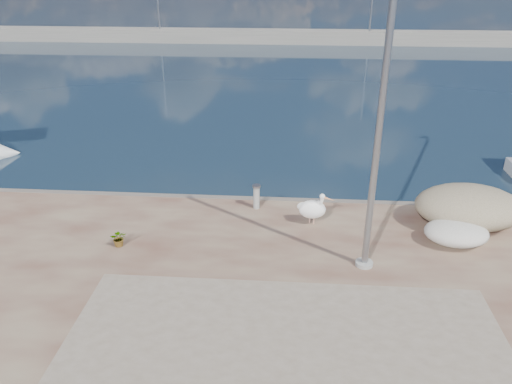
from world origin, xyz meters
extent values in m
plane|color=#162635|center=(0.00, 0.00, 0.00)|extent=(1400.00, 1400.00, 0.00)
cube|color=gray|center=(0.00, 40.00, 0.60)|extent=(120.00, 2.20, 1.20)
cylinder|color=tan|center=(1.60, 3.49, 0.63)|extent=(0.03, 0.03, 0.26)
cylinder|color=tan|center=(1.72, 3.44, 0.63)|extent=(0.03, 0.03, 0.26)
ellipsoid|color=white|center=(1.66, 3.46, 0.96)|extent=(0.90, 0.74, 0.55)
cylinder|color=white|center=(1.88, 3.37, 1.24)|extent=(0.21, 0.16, 0.47)
sphere|color=white|center=(1.91, 3.36, 1.44)|extent=(0.16, 0.16, 0.16)
cone|color=#E48D58|center=(2.08, 3.29, 1.40)|extent=(0.38, 0.22, 0.11)
cylinder|color=gray|center=(2.92, 1.38, 4.00)|extent=(0.16, 0.16, 7.00)
cylinder|color=gray|center=(2.92, 1.38, 0.55)|extent=(0.44, 0.44, 0.10)
cylinder|color=gray|center=(-0.02, 4.33, 0.87)|extent=(0.19, 0.19, 0.74)
cylinder|color=gray|center=(-0.02, 4.33, 1.24)|extent=(0.25, 0.25, 0.06)
imported|color=#33722D|center=(-3.55, 1.84, 0.74)|extent=(0.51, 0.46, 0.47)
ellipsoid|color=silver|center=(5.52, 2.65, 0.82)|extent=(1.71, 1.28, 0.64)
ellipsoid|color=tan|center=(6.11, 3.70, 1.09)|extent=(3.01, 2.15, 1.18)
camera|label=1|loc=(0.98, -9.41, 7.59)|focal=35.00mm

